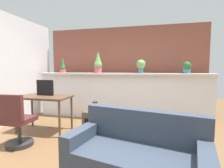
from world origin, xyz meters
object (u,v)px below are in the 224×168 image
potted_plant_3 (187,67)px  desk (44,100)px  potted_plant_1 (98,63)px  potted_plant_2 (141,65)px  vase_on_shelf (95,106)px  potted_plant_0 (63,66)px  office_chair (17,124)px  side_cube_shelf (95,123)px  couch (137,158)px  tv_monitor (45,88)px

potted_plant_3 → desk: size_ratio=0.25×
potted_plant_1 → potted_plant_2: (1.12, -0.02, -0.06)m
vase_on_shelf → potted_plant_0: bearing=139.6°
potted_plant_1 → office_chair: bearing=-111.9°
office_chair → side_cube_shelf: 1.37m
potted_plant_1 → vase_on_shelf: 1.47m
potted_plant_0 → vase_on_shelf: size_ratio=2.53×
potted_plant_0 → vase_on_shelf: (1.33, -1.13, -0.80)m
potted_plant_2 → potted_plant_3: 1.06m
potted_plant_3 → desk: bearing=-158.0°
potted_plant_1 → office_chair: 2.38m
desk → office_chair: (0.01, -0.77, -0.28)m
office_chair → side_cube_shelf: office_chair is taller
couch → tv_monitor: bearing=148.5°
potted_plant_1 → vase_on_shelf: bearing=-74.9°
potted_plant_2 → office_chair: bearing=-134.4°
potted_plant_3 → tv_monitor: (-3.00, -1.13, -0.44)m
potted_plant_3 → office_chair: bearing=-146.4°
potted_plant_2 → vase_on_shelf: 1.60m
potted_plant_1 → potted_plant_2: size_ratio=1.69×
potted_plant_0 → couch: 3.47m
tv_monitor → vase_on_shelf: bearing=-0.7°
side_cube_shelf → couch: bearing=-52.5°
potted_plant_2 → couch: size_ratio=0.20×
potted_plant_2 → potted_plant_3: bearing=1.5°
potted_plant_3 → side_cube_shelf: bearing=-147.3°
potted_plant_1 → side_cube_shelf: potted_plant_1 is taller
side_cube_shelf → vase_on_shelf: 0.34m
potted_plant_2 → tv_monitor: 2.28m
potted_plant_2 → couch: (0.13, -2.36, -1.13)m
office_chair → couch: office_chair is taller
desk → side_cube_shelf: bearing=0.8°
potted_plant_1 → potted_plant_3: potted_plant_1 is taller
tv_monitor → vase_on_shelf: size_ratio=2.22×
tv_monitor → couch: bearing=-31.5°
couch → potted_plant_1: bearing=117.5°
potted_plant_0 → potted_plant_1: bearing=0.1°
potted_plant_2 → couch: bearing=-86.9°
potted_plant_3 → vase_on_shelf: size_ratio=1.59×
potted_plant_0 → tv_monitor: 1.23m
potted_plant_3 → office_chair: potted_plant_3 is taller
potted_plant_1 → tv_monitor: bearing=-126.3°
office_chair → vase_on_shelf: (1.10, 0.84, 0.20)m
tv_monitor → desk: bearing=-76.1°
potted_plant_0 → side_cube_shelf: 2.12m
tv_monitor → side_cube_shelf: 1.32m
tv_monitor → office_chair: tv_monitor is taller
desk → side_cube_shelf: 1.20m
potted_plant_0 → couch: potted_plant_0 is taller
vase_on_shelf → couch: couch is taller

